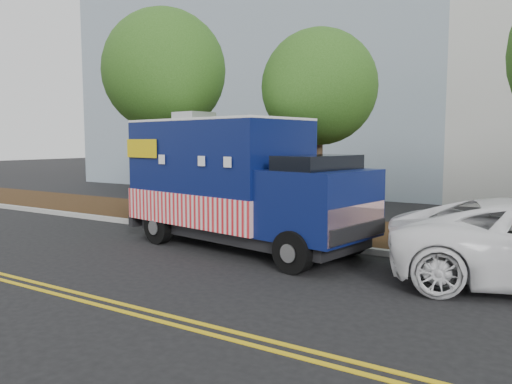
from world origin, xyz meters
The scene contains 9 objects.
ground centered at (0.00, 0.00, 0.00)m, with size 120.00×120.00×0.00m, color black.
curb centered at (0.00, 1.40, 0.07)m, with size 120.00×0.18×0.15m, color #9E9E99.
mulch_strip centered at (0.00, 3.50, 0.07)m, with size 120.00×4.00×0.15m, color black.
centerline_near centered at (0.00, -4.45, 0.01)m, with size 120.00×0.10×0.01m, color gold.
centerline_far centered at (0.00, -4.70, 0.01)m, with size 120.00×0.10×0.01m, color gold.
tree_a centered at (-5.20, 2.70, 5.07)m, with size 4.15×4.15×7.16m.
tree_b centered at (0.12, 3.61, 4.31)m, with size 3.45×3.45×6.05m.
sign_post centered at (-4.25, 1.58, 1.20)m, with size 0.06×0.06×2.40m, color #473828.
food_truck centered at (-0.70, 0.37, 1.59)m, with size 6.98×3.52×3.52m.
Camera 1 is at (6.60, -10.12, 2.74)m, focal length 35.00 mm.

